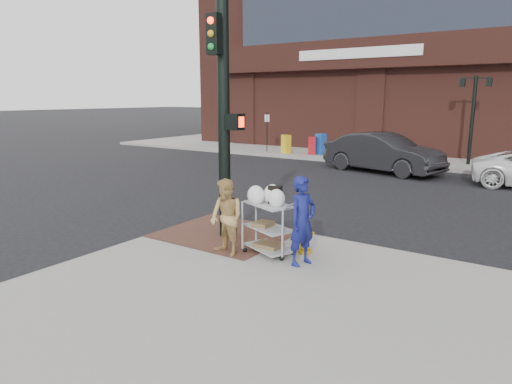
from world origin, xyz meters
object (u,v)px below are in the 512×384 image
Objects in this scene: woman_blue at (302,221)px; sedan_dark at (383,153)px; utility_cart at (269,223)px; traffic_signal_pole at (224,115)px; pedestrian_tan at (226,218)px; lamp_post at (473,110)px; fire_hydrant at (305,233)px.

woman_blue reaches higher than sedan_dark.
traffic_signal_pole is at bearing 162.89° from utility_cart.
woman_blue is 0.32× the size of sedan_dark.
pedestrian_tan is 12.61m from sedan_dark.
lamp_post is 0.77× the size of sedan_dark.
lamp_post is 4.94m from sedan_dark.
woman_blue reaches higher than utility_cart.
woman_blue is at bearing 28.54° from pedestrian_tan.
traffic_signal_pole is 2.28m from pedestrian_tan.
pedestrian_tan is (-1.70, -16.18, -1.71)m from lamp_post.
sedan_dark is (-2.86, -3.62, -1.77)m from lamp_post.
traffic_signal_pole reaches higher than lamp_post.
sedan_dark is at bearing 27.04° from woman_blue.
sedan_dark is (-0.38, 11.61, -1.98)m from traffic_signal_pole.
traffic_signal_pole reaches higher than woman_blue.
pedestrian_tan is at bearing -160.76° from sedan_dark.
sedan_dark is 11.86m from fire_hydrant.
utility_cart is (1.42, -0.44, -2.05)m from traffic_signal_pole.
pedestrian_tan is at bearing -50.94° from traffic_signal_pole.
traffic_signal_pole is at bearing -99.24° from lamp_post.
lamp_post is 15.39m from fire_hydrant.
pedestrian_tan is at bearing -96.01° from lamp_post.
fire_hydrant is at bearing -154.39° from sedan_dark.
lamp_post is 2.64× the size of pedestrian_tan.
utility_cart is (0.65, 0.51, -0.13)m from pedestrian_tan.
fire_hydrant is (-0.25, 0.58, -0.42)m from woman_blue.
lamp_post reaches higher than fire_hydrant.
woman_blue is 0.87m from utility_cart.
woman_blue is 1.10× the size of pedestrian_tan.
utility_cart is at bearing 94.54° from woman_blue.
woman_blue is at bearing -153.82° from sedan_dark.
pedestrian_tan reaches higher than utility_cart.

